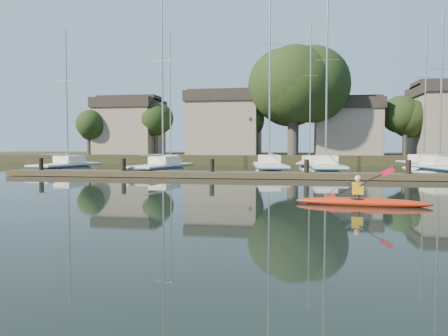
% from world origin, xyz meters
% --- Properties ---
extents(ground, '(160.00, 160.00, 0.00)m').
position_xyz_m(ground, '(0.00, 0.00, 0.00)').
color(ground, black).
rests_on(ground, ground).
extents(kayak, '(4.58, 1.20, 1.45)m').
position_xyz_m(kayak, '(4.60, 2.02, 0.18)').
color(kayak, '#B8230E').
rests_on(kayak, ground).
extents(dock, '(34.00, 2.00, 1.80)m').
position_xyz_m(dock, '(0.00, 14.00, 0.20)').
color(dock, '#4D412C').
rests_on(dock, ground).
extents(sailboat_0, '(3.45, 8.08, 12.41)m').
position_xyz_m(sailboat_0, '(-15.48, 18.18, -0.20)').
color(sailboat_0, white).
rests_on(sailboat_0, ground).
extents(sailboat_1, '(3.76, 9.11, 14.49)m').
position_xyz_m(sailboat_1, '(-7.61, 17.91, -0.20)').
color(sailboat_1, white).
rests_on(sailboat_1, ground).
extents(sailboat_2, '(3.56, 10.16, 16.47)m').
position_xyz_m(sailboat_2, '(0.38, 19.25, -0.21)').
color(sailboat_2, white).
rests_on(sailboat_2, ground).
extents(sailboat_3, '(2.60, 8.93, 14.30)m').
position_xyz_m(sailboat_3, '(4.50, 18.74, -0.21)').
color(sailboat_3, white).
rests_on(sailboat_3, ground).
extents(sailboat_4, '(3.73, 7.86, 12.86)m').
position_xyz_m(sailboat_4, '(12.29, 18.78, -0.21)').
color(sailboat_4, white).
rests_on(sailboat_4, ground).
extents(sailboat_5, '(3.48, 8.68, 14.00)m').
position_xyz_m(sailboat_5, '(-9.40, 26.35, -0.17)').
color(sailboat_5, white).
rests_on(sailboat_5, ground).
extents(sailboat_6, '(2.68, 9.29, 14.56)m').
position_xyz_m(sailboat_6, '(3.58, 27.61, -0.17)').
color(sailboat_6, white).
rests_on(sailboat_6, ground).
extents(sailboat_7, '(3.91, 8.76, 13.68)m').
position_xyz_m(sailboat_7, '(13.34, 26.34, -0.20)').
color(sailboat_7, white).
rests_on(sailboat_7, ground).
extents(shore, '(90.00, 25.25, 12.75)m').
position_xyz_m(shore, '(1.61, 40.29, 3.23)').
color(shore, '#262E17').
rests_on(shore, ground).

